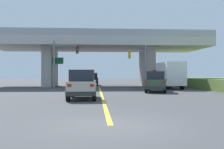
{
  "coord_description": "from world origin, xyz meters",
  "views": [
    {
      "loc": [
        -0.49,
        -8.19,
        1.66
      ],
      "look_at": [
        1.5,
        22.21,
        1.74
      ],
      "focal_mm": 39.93,
      "sensor_mm": 36.0,
      "label": 1
    }
  ],
  "objects": [
    {
      "name": "overpass_bridge",
      "position": [
        0.0,
        28.8,
        5.58
      ],
      "size": [
        30.81,
        10.16,
        7.68
      ],
      "color": "#B7B5AD",
      "rests_on": "ground"
    },
    {
      "name": "traffic_signal_nearside",
      "position": [
        4.94,
        22.27,
        3.36
      ],
      "size": [
        2.27,
        0.36,
        5.36
      ],
      "color": "slate",
      "rests_on": "ground"
    },
    {
      "name": "box_truck",
      "position": [
        8.54,
        22.1,
        1.67
      ],
      "size": [
        2.33,
        6.92,
        3.2
      ],
      "color": "red",
      "rests_on": "ground"
    },
    {
      "name": "traffic_signal_farside",
      "position": [
        -4.68,
        23.19,
        3.81
      ],
      "size": [
        3.12,
        0.36,
        5.98
      ],
      "color": "slate",
      "rests_on": "ground"
    },
    {
      "name": "suv_crossing",
      "position": [
        5.45,
        15.98,
        1.01
      ],
      "size": [
        3.08,
        4.85,
        2.02
      ],
      "rotation": [
        0.0,
        0.0,
        -0.28
      ],
      "color": "#2D4C33",
      "rests_on": "ground"
    },
    {
      "name": "ground",
      "position": [
        0.0,
        28.8,
        0.0
      ],
      "size": [
        160.0,
        160.0,
        0.0
      ],
      "primitive_type": "plane",
      "color": "#424244"
    },
    {
      "name": "lane_divider_stripe",
      "position": [
        0.0,
        12.96,
        0.0
      ],
      "size": [
        0.2,
        25.92,
        0.01
      ],
      "primitive_type": "cube",
      "color": "yellow",
      "rests_on": "ground"
    },
    {
      "name": "suv_lead",
      "position": [
        -1.42,
        9.27,
        1.01
      ],
      "size": [
        1.9,
        4.3,
        2.02
      ],
      "color": "#B7B29E",
      "rests_on": "ground"
    },
    {
      "name": "highway_sign",
      "position": [
        -5.9,
        27.23,
        3.2
      ],
      "size": [
        1.73,
        0.17,
        4.32
      ],
      "color": "slate",
      "rests_on": "ground"
    },
    {
      "name": "semi_truck_distant",
      "position": [
        -1.86,
        53.4,
        1.57
      ],
      "size": [
        2.33,
        6.65,
        2.96
      ],
      "color": "red",
      "rests_on": "ground"
    },
    {
      "name": "sedan_oncoming",
      "position": [
        -1.08,
        32.79,
        1.01
      ],
      "size": [
        1.99,
        4.27,
        2.02
      ],
      "color": "black",
      "rests_on": "ground"
    }
  ]
}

